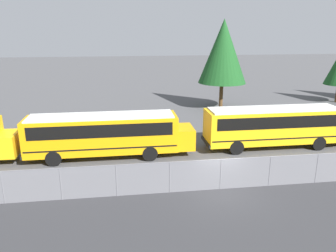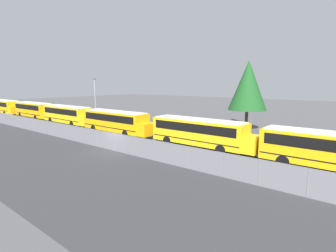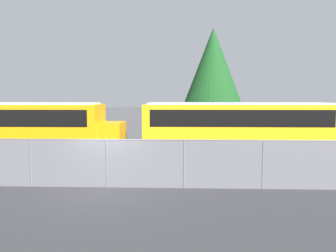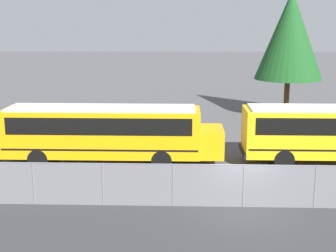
% 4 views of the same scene
% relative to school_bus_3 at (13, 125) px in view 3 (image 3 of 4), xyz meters
% --- Properties ---
extents(ground_plane, '(200.00, 200.00, 0.00)m').
position_rel_school_bus_3_xyz_m(ground_plane, '(6.76, -6.01, -1.92)').
color(ground_plane, '#4C4C4F').
extents(fence, '(114.11, 0.07, 1.90)m').
position_rel_school_bus_3_xyz_m(fence, '(6.76, -6.01, -0.95)').
color(fence, '#9EA0A5').
rests_on(fence, ground_plane).
extents(school_bus_3, '(12.08, 2.54, 3.20)m').
position_rel_school_bus_3_xyz_m(school_bus_3, '(0.00, 0.00, 0.00)').
color(school_bus_3, orange).
rests_on(school_bus_3, ground_plane).
extents(school_bus_4, '(12.08, 2.54, 3.20)m').
position_rel_school_bus_3_xyz_m(school_bus_4, '(13.15, 0.34, 0.00)').
color(school_bus_4, yellow).
rests_on(school_bus_4, ground_plane).
extents(tree_0, '(5.49, 5.49, 10.19)m').
position_rel_school_bus_3_xyz_m(tree_0, '(12.77, 13.90, 4.69)').
color(tree_0, '#51381E').
rests_on(tree_0, ground_plane).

